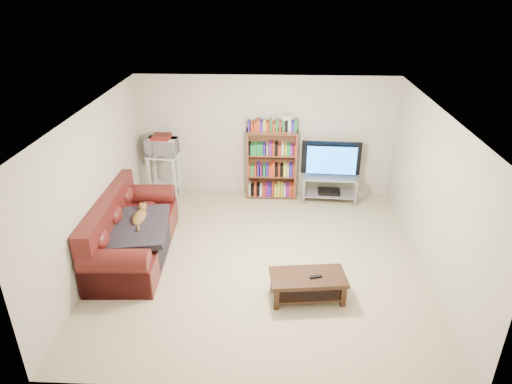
# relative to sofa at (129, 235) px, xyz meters

# --- Properties ---
(floor) EXTENTS (5.00, 5.00, 0.00)m
(floor) POSITION_rel_sofa_xyz_m (2.11, -0.09, -0.34)
(floor) COLOR beige
(floor) RESTS_ON ground
(ceiling) EXTENTS (5.00, 5.00, 0.00)m
(ceiling) POSITION_rel_sofa_xyz_m (2.11, -0.09, 2.06)
(ceiling) COLOR white
(ceiling) RESTS_ON ground
(wall_back) EXTENTS (5.00, 0.00, 5.00)m
(wall_back) POSITION_rel_sofa_xyz_m (2.11, 2.41, 0.86)
(wall_back) COLOR beige
(wall_back) RESTS_ON ground
(wall_front) EXTENTS (5.00, 0.00, 5.00)m
(wall_front) POSITION_rel_sofa_xyz_m (2.11, -2.59, 0.86)
(wall_front) COLOR beige
(wall_front) RESTS_ON ground
(wall_left) EXTENTS (0.00, 5.00, 5.00)m
(wall_left) POSITION_rel_sofa_xyz_m (-0.39, -0.09, 0.86)
(wall_left) COLOR beige
(wall_left) RESTS_ON ground
(wall_right) EXTENTS (0.00, 5.00, 5.00)m
(wall_right) POSITION_rel_sofa_xyz_m (4.61, -0.09, 0.86)
(wall_right) COLOR beige
(wall_right) RESTS_ON ground
(sofa) EXTENTS (1.12, 2.38, 1.00)m
(sofa) POSITION_rel_sofa_xyz_m (0.00, 0.00, 0.00)
(sofa) COLOR #521715
(sofa) RESTS_ON floor
(blanket) EXTENTS (1.05, 1.28, 0.19)m
(blanket) POSITION_rel_sofa_xyz_m (0.20, -0.15, 0.23)
(blanket) COLOR #25222C
(blanket) RESTS_ON sofa
(cat) EXTENTS (0.28, 0.65, 0.19)m
(cat) POSITION_rel_sofa_xyz_m (0.19, 0.06, 0.29)
(cat) COLOR brown
(cat) RESTS_ON sofa
(coffee_table) EXTENTS (1.09, 0.63, 0.38)m
(coffee_table) POSITION_rel_sofa_xyz_m (2.78, -0.99, -0.08)
(coffee_table) COLOR #311D11
(coffee_table) RESTS_ON floor
(remote) EXTENTS (0.18, 0.09, 0.02)m
(remote) POSITION_rel_sofa_xyz_m (2.88, -1.03, 0.04)
(remote) COLOR black
(remote) RESTS_ON coffee_table
(tv_stand) EXTENTS (1.09, 0.54, 0.53)m
(tv_stand) POSITION_rel_sofa_xyz_m (3.39, 2.08, 0.02)
(tv_stand) COLOR #999EA3
(tv_stand) RESTS_ON floor
(television) EXTENTS (1.15, 0.22, 0.66)m
(television) POSITION_rel_sofa_xyz_m (3.39, 2.08, 0.52)
(television) COLOR black
(television) RESTS_ON tv_stand
(dvd_player) EXTENTS (0.44, 0.32, 0.06)m
(dvd_player) POSITION_rel_sofa_xyz_m (3.39, 2.08, -0.15)
(dvd_player) COLOR black
(dvd_player) RESTS_ON tv_stand
(bookshelf) EXTENTS (0.98, 0.31, 1.42)m
(bookshelf) POSITION_rel_sofa_xyz_m (2.24, 2.20, 0.38)
(bookshelf) COLOR brown
(bookshelf) RESTS_ON floor
(shelf_clutter) EXTENTS (0.72, 0.22, 0.28)m
(shelf_clutter) POSITION_rel_sofa_xyz_m (2.34, 2.21, 1.17)
(shelf_clutter) COLOR silver
(shelf_clutter) RESTS_ON bookshelf
(microwave_stand) EXTENTS (0.61, 0.47, 0.93)m
(microwave_stand) POSITION_rel_sofa_xyz_m (0.13, 2.05, 0.25)
(microwave_stand) COLOR silver
(microwave_stand) RESTS_ON floor
(microwave) EXTENTS (0.60, 0.44, 0.32)m
(microwave) POSITION_rel_sofa_xyz_m (0.13, 2.05, 0.75)
(microwave) COLOR silver
(microwave) RESTS_ON microwave_stand
(game_boxes) EXTENTS (0.36, 0.32, 0.05)m
(game_boxes) POSITION_rel_sofa_xyz_m (0.13, 2.05, 0.93)
(game_boxes) COLOR maroon
(game_boxes) RESTS_ON microwave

